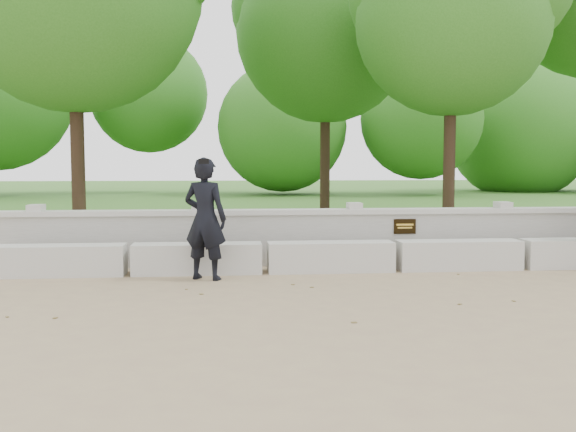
% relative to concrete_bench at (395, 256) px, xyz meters
% --- Properties ---
extents(ground, '(80.00, 80.00, 0.00)m').
position_rel_concrete_bench_xyz_m(ground, '(-0.00, -1.90, -0.22)').
color(ground, '#94805B').
rests_on(ground, ground).
extents(lawn, '(40.00, 22.00, 0.25)m').
position_rel_concrete_bench_xyz_m(lawn, '(-0.00, 12.10, -0.10)').
color(lawn, '#2E5C21').
rests_on(lawn, ground).
extents(concrete_bench, '(11.90, 0.45, 0.45)m').
position_rel_concrete_bench_xyz_m(concrete_bench, '(0.00, 0.00, 0.00)').
color(concrete_bench, beige).
rests_on(concrete_bench, ground).
extents(parapet_wall, '(12.50, 0.35, 0.90)m').
position_rel_concrete_bench_xyz_m(parapet_wall, '(0.00, 0.70, 0.24)').
color(parapet_wall, '#B5B2AB').
rests_on(parapet_wall, ground).
extents(man_main, '(0.74, 0.70, 1.72)m').
position_rel_concrete_bench_xyz_m(man_main, '(-2.86, -0.49, 0.63)').
color(man_main, black).
rests_on(man_main, ground).
extents(tree_center, '(4.56, 4.56, 7.33)m').
position_rel_concrete_bench_xyz_m(tree_center, '(-0.02, 6.99, 5.07)').
color(tree_center, '#382619').
rests_on(tree_center, lawn).
extents(tree_near_right, '(3.73, 3.73, 6.30)m').
position_rel_concrete_bench_xyz_m(tree_near_right, '(1.76, 2.65, 4.45)').
color(tree_near_right, '#382619').
rests_on(tree_near_right, lawn).
extents(shrub_a, '(0.34, 0.30, 0.53)m').
position_rel_concrete_bench_xyz_m(shrub_a, '(-2.00, 1.50, 0.29)').
color(shrub_a, '#2C7628').
rests_on(shrub_a, lawn).
extents(shrub_b, '(0.36, 0.36, 0.51)m').
position_rel_concrete_bench_xyz_m(shrub_b, '(2.49, 1.40, 0.28)').
color(shrub_b, '#2C7628').
rests_on(shrub_b, lawn).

